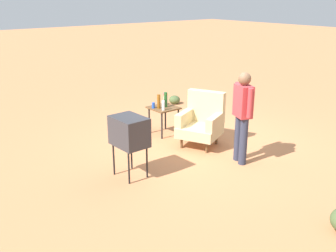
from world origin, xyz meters
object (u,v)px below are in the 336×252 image
(person_standing, at_px, (242,112))
(soda_can_blue, at_px, (153,105))
(side_table, at_px, (164,111))
(bottle_short_clear, at_px, (163,106))
(flower_vase, at_px, (165,98))
(armchair, at_px, (202,121))
(bottle_wine_green, at_px, (166,100))
(tv_on_stand, at_px, (129,132))
(bottle_tall_amber, at_px, (159,101))

(person_standing, distance_m, soda_can_blue, 2.17)
(side_table, height_order, bottle_short_clear, bottle_short_clear)
(person_standing, height_order, bottle_short_clear, person_standing)
(bottle_short_clear, distance_m, flower_vase, 0.44)
(armchair, relative_size, person_standing, 0.65)
(armchair, distance_m, bottle_wine_green, 1.01)
(armchair, height_order, side_table, armchair)
(side_table, relative_size, tv_on_stand, 0.58)
(side_table, height_order, soda_can_blue, soda_can_blue)
(bottle_short_clear, height_order, bottle_wine_green, bottle_wine_green)
(bottle_wine_green, height_order, flower_vase, bottle_wine_green)
(tv_on_stand, distance_m, bottle_tall_amber, 2.04)
(side_table, bearing_deg, bottle_wine_green, 77.75)
(bottle_tall_amber, bearing_deg, side_table, 93.14)
(tv_on_stand, xyz_separation_m, soda_can_blue, (-1.37, 1.50, -0.12))
(tv_on_stand, distance_m, flower_vase, 2.36)
(person_standing, xyz_separation_m, bottle_wine_green, (-2.04, -0.10, -0.18))
(tv_on_stand, distance_m, bottle_short_clear, 1.93)
(side_table, distance_m, person_standing, 2.10)
(bottle_tall_amber, relative_size, flower_vase, 1.13)
(tv_on_stand, bearing_deg, armchair, 99.50)
(tv_on_stand, relative_size, bottle_wine_green, 3.22)
(bottle_tall_amber, distance_m, flower_vase, 0.33)
(tv_on_stand, bearing_deg, bottle_wine_green, 126.10)
(person_standing, bearing_deg, tv_on_stand, -112.03)
(side_table, relative_size, bottle_wine_green, 1.87)
(side_table, height_order, bottle_tall_amber, bottle_tall_amber)
(soda_can_blue, height_order, flower_vase, flower_vase)
(tv_on_stand, height_order, person_standing, person_standing)
(tv_on_stand, xyz_separation_m, person_standing, (0.75, 1.86, 0.16))
(person_standing, height_order, soda_can_blue, person_standing)
(side_table, relative_size, bottle_tall_amber, 2.00)
(side_table, distance_m, flower_vase, 0.32)
(flower_vase, bearing_deg, soda_can_blue, -79.92)
(person_standing, relative_size, bottle_wine_green, 5.12)
(soda_can_blue, bearing_deg, flower_vase, 100.08)
(bottle_short_clear, relative_size, bottle_wine_green, 0.62)
(armchair, distance_m, bottle_short_clear, 0.89)
(soda_can_blue, bearing_deg, tv_on_stand, -47.60)
(bottle_short_clear, distance_m, bottle_wine_green, 0.26)
(soda_can_blue, bearing_deg, bottle_wine_green, 72.67)
(armchair, xyz_separation_m, side_table, (-0.97, -0.20, 0.01))
(bottle_wine_green, xyz_separation_m, flower_vase, (-0.15, 0.12, -0.01))
(person_standing, bearing_deg, bottle_wine_green, -177.26)
(person_standing, bearing_deg, bottle_short_clear, -171.17)
(soda_can_blue, relative_size, flower_vase, 0.46)
(person_standing, relative_size, bottle_tall_amber, 5.47)
(person_standing, bearing_deg, soda_can_blue, -170.31)
(armchair, bearing_deg, bottle_tall_amber, -160.82)
(bottle_short_clear, bearing_deg, tv_on_stand, -54.52)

